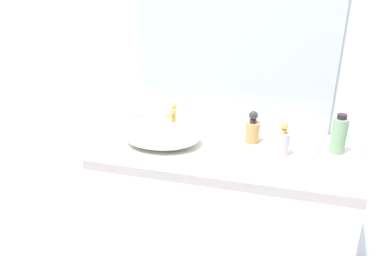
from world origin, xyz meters
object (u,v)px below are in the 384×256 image
(sink_basin, at_px, (162,135))
(soap_dispenser, at_px, (283,141))
(lotion_bottle, at_px, (339,135))
(candle_jar, at_px, (313,147))
(perfume_bottle, at_px, (252,130))

(sink_basin, height_order, soap_dispenser, soap_dispenser)
(lotion_bottle, bearing_deg, soap_dispenser, -160.01)
(candle_jar, bearing_deg, perfume_bottle, 171.86)
(soap_dispenser, bearing_deg, perfume_bottle, 145.06)
(candle_jar, bearing_deg, lotion_bottle, 14.03)
(lotion_bottle, distance_m, perfume_bottle, 0.40)
(lotion_bottle, xyz_separation_m, perfume_bottle, (-0.40, 0.01, -0.02))
(soap_dispenser, height_order, lotion_bottle, lotion_bottle)
(sink_basin, height_order, perfume_bottle, perfume_bottle)
(soap_dispenser, relative_size, perfume_bottle, 0.98)
(perfume_bottle, relative_size, candle_jar, 2.70)
(soap_dispenser, height_order, perfume_bottle, perfume_bottle)
(lotion_bottle, bearing_deg, perfume_bottle, 177.89)
(lotion_bottle, relative_size, candle_jar, 3.13)
(lotion_bottle, xyz_separation_m, candle_jar, (-0.11, -0.03, -0.07))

